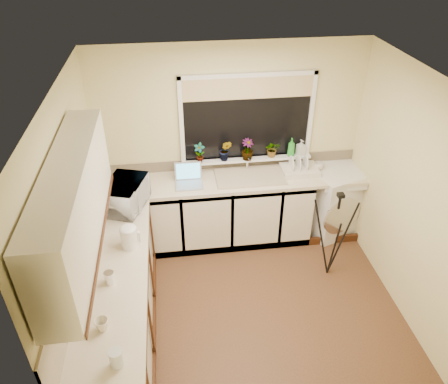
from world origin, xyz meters
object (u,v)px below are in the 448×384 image
at_px(steel_jar, 109,278).
at_px(cup_back, 319,166).
at_px(washing_machine, 333,200).
at_px(soap_bottle_green, 291,147).
at_px(kettle, 129,238).
at_px(cup_left, 102,325).
at_px(tripod, 334,236).
at_px(soap_bottle_clear, 301,147).
at_px(dish_rack, 299,170).
at_px(plant_b, 225,150).
at_px(laptop, 189,178).
at_px(microwave, 126,195).
at_px(plant_a, 199,153).
at_px(glass_jug, 116,358).
at_px(plant_c, 247,149).
at_px(plant_d, 272,149).

height_order(steel_jar, cup_back, steel_jar).
height_order(washing_machine, soap_bottle_green, soap_bottle_green).
distance_m(kettle, cup_left, 0.98).
relative_size(tripod, soap_bottle_clear, 5.62).
bearing_deg(dish_rack, plant_b, 170.25).
distance_m(laptop, plant_b, 0.57).
bearing_deg(soap_bottle_clear, dish_rack, -104.98).
distance_m(soap_bottle_green, soap_bottle_clear, 0.13).
distance_m(microwave, plant_a, 1.05).
xyz_separation_m(glass_jug, cup_back, (2.28, 2.48, -0.03)).
relative_size(plant_c, plant_d, 1.31).
bearing_deg(cup_left, tripod, 28.12).
distance_m(plant_d, cup_back, 0.62).
bearing_deg(laptop, tripod, -25.91).
distance_m(washing_machine, plant_c, 1.35).
xyz_separation_m(tripod, soap_bottle_green, (-0.27, 1.01, 0.61)).
height_order(glass_jug, soap_bottle_green, soap_bottle_green).
relative_size(tripod, cup_left, 10.17).
xyz_separation_m(steel_jar, microwave, (0.08, 1.15, 0.09)).
height_order(kettle, steel_jar, kettle).
relative_size(plant_d, soap_bottle_clear, 1.01).
distance_m(tripod, steel_jar, 2.49).
bearing_deg(cup_back, soap_bottle_green, 160.13).
relative_size(tripod, plant_d, 5.55).
distance_m(glass_jug, cup_left, 0.36).
bearing_deg(plant_d, plant_b, -177.74).
bearing_deg(kettle, microwave, 95.59).
xyz_separation_m(microwave, plant_a, (0.85, 0.61, 0.12)).
xyz_separation_m(microwave, plant_b, (1.17, 0.62, 0.13)).
distance_m(microwave, soap_bottle_clear, 2.21).
xyz_separation_m(laptop, soap_bottle_green, (1.29, 0.23, 0.21)).
xyz_separation_m(washing_machine, soap_bottle_clear, (-0.44, 0.19, 0.70)).
relative_size(glass_jug, plant_d, 0.72).
relative_size(steel_jar, microwave, 0.22).
bearing_deg(plant_a, washing_machine, -5.28).
xyz_separation_m(tripod, soap_bottle_clear, (-0.14, 1.03, 0.59)).
relative_size(dish_rack, plant_d, 2.19).
xyz_separation_m(dish_rack, microwave, (-2.07, -0.46, 0.12)).
height_order(microwave, soap_bottle_clear, soap_bottle_clear).
bearing_deg(plant_a, soap_bottle_green, 0.78).
relative_size(tripod, cup_back, 9.60).
bearing_deg(washing_machine, cup_back, 149.06).
distance_m(plant_b, plant_c, 0.27).
relative_size(washing_machine, plant_d, 4.46).
relative_size(plant_d, cup_back, 1.73).
bearing_deg(microwave, dish_rack, -59.53).
xyz_separation_m(kettle, plant_d, (1.69, 1.32, 0.15)).
relative_size(glass_jug, plant_b, 0.54).
relative_size(plant_a, plant_c, 0.96).
bearing_deg(plant_d, plant_a, -177.94).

